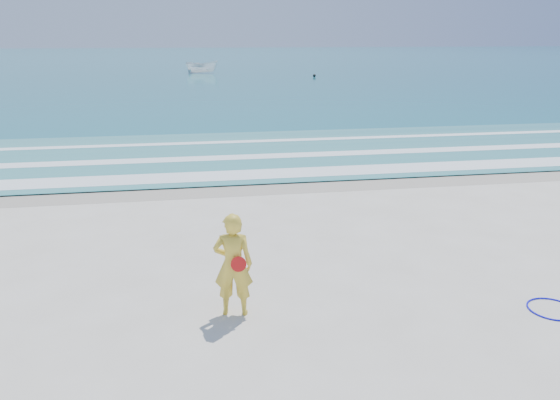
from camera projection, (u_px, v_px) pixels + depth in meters
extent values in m
plane|color=silver|center=(290.00, 322.00, 9.50)|extent=(400.00, 400.00, 0.00)
cube|color=#B2A893|center=(239.00, 186.00, 17.99)|extent=(400.00, 2.40, 0.00)
cube|color=#19727F|center=(191.00, 59.00, 108.46)|extent=(400.00, 190.00, 0.04)
cube|color=#59B7AD|center=(227.00, 154.00, 22.69)|extent=(400.00, 10.00, 0.01)
cube|color=white|center=(235.00, 175.00, 19.20)|extent=(400.00, 1.40, 0.01)
cube|color=white|center=(228.00, 158.00, 21.93)|extent=(400.00, 0.90, 0.01)
cube|color=white|center=(222.00, 142.00, 25.04)|extent=(400.00, 0.60, 0.01)
torus|color=#0D0CDC|center=(552.00, 309.00, 9.93)|extent=(0.96, 0.96, 0.03)
imported|color=white|center=(202.00, 67.00, 68.88)|extent=(4.18, 2.05, 1.55)
sphere|color=black|center=(314.00, 76.00, 62.94)|extent=(0.35, 0.35, 0.35)
imported|color=yellow|center=(233.00, 265.00, 9.54)|extent=(0.76, 0.56, 1.89)
cylinder|color=red|center=(239.00, 264.00, 9.36)|extent=(0.27, 0.08, 0.27)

